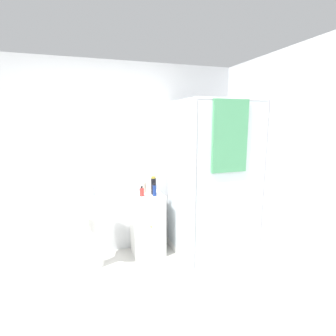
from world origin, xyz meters
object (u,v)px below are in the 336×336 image
Objects in this scene: soap_dispenser at (142,192)px; shampoo_bottle_blue at (155,190)px; shampoo_bottle_tall_black at (154,186)px; sink at (95,217)px; lotion_bottle_white at (144,188)px.

shampoo_bottle_blue is (0.16, -0.05, 0.03)m from soap_dispenser.
shampoo_bottle_blue is at bearing -96.23° from shampoo_bottle_tall_black.
sink is 0.79m from shampoo_bottle_blue.
shampoo_bottle_tall_black is at bearing 83.77° from shampoo_bottle_blue.
sink is at bearing -172.73° from soap_dispenser.
soap_dispenser is at bearing 163.20° from shampoo_bottle_blue.
soap_dispenser is 0.85× the size of lotion_bottle_white.
shampoo_bottle_tall_black is 1.43× the size of shampoo_bottle_blue.
shampoo_bottle_tall_black is at bearing 11.03° from soap_dispenser.
sink is 7.32× the size of soap_dispenser.
shampoo_bottle_blue is 1.05× the size of lotion_bottle_white.
sink is at bearing -161.51° from lotion_bottle_white.
shampoo_bottle_blue is 0.21m from lotion_bottle_white.
soap_dispenser is at bearing -168.97° from shampoo_bottle_tall_black.
sink is 0.74m from lotion_bottle_white.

